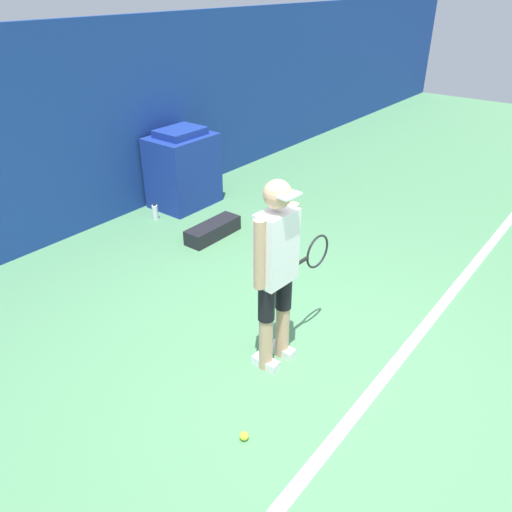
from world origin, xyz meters
TOP-DOWN VIEW (x-y plane):
  - ground_plane at (0.00, 0.00)m, footprint 24.00×24.00m
  - back_wall at (0.00, 3.76)m, footprint 24.00×0.10m
  - court_baseline at (0.00, -0.66)m, footprint 21.60×0.10m
  - tennis_player at (-0.09, 0.21)m, footprint 0.97×0.29m
  - tennis_ball at (-0.94, -0.13)m, footprint 0.07×0.07m
  - covered_chair at (1.88, 3.31)m, footprint 0.91×0.70m
  - equipment_bag at (1.33, 2.25)m, footprint 0.81×0.27m
  - water_bottle at (1.24, 3.25)m, footprint 0.08×0.08m

SIDE VIEW (x-z plane):
  - ground_plane at x=0.00m, z-range 0.00..0.00m
  - court_baseline at x=0.00m, z-range 0.00..0.01m
  - tennis_ball at x=-0.94m, z-range 0.00..0.07m
  - equipment_bag at x=1.33m, z-range 0.00..0.19m
  - water_bottle at x=1.24m, z-range -0.01..0.22m
  - covered_chair at x=1.88m, z-range -0.02..1.10m
  - tennis_player at x=-0.09m, z-range 0.10..1.78m
  - back_wall at x=0.00m, z-range 0.00..2.55m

